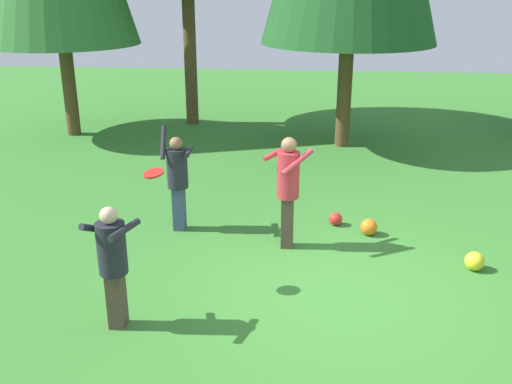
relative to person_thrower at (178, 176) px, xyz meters
The scene contains 8 objects.
ground_plane 3.30m from the person_thrower, 35.06° to the right, with size 40.00×40.00×0.00m, color #387A2D.
person_thrower is the anchor object (origin of this frame).
person_catcher 2.90m from the person_thrower, 92.05° to the right, with size 0.61×0.64×1.55m.
person_bystander 1.90m from the person_thrower, 15.11° to the right, with size 0.77×0.76×1.77m.
frisbee 2.11m from the person_thrower, 84.78° to the right, with size 0.38×0.38×0.08m.
ball_yellow 4.75m from the person_thrower, 12.45° to the right, with size 0.28×0.28×0.28m, color yellow.
ball_red 2.78m from the person_thrower, ahead, with size 0.22×0.22×0.22m, color red.
ball_orange 3.25m from the person_thrower, ahead, with size 0.28×0.28×0.28m, color orange.
Camera 1 is at (-0.44, -6.87, 3.96)m, focal length 40.18 mm.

